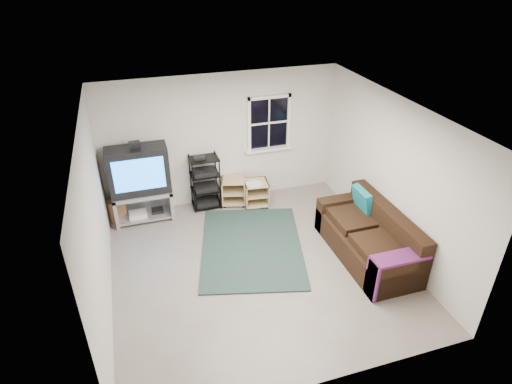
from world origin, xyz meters
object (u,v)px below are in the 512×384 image
object	(u,v)px
tv_unit	(140,178)
side_table_right	(255,191)
av_rack	(205,185)
sofa	(369,239)
side_table_left	(234,189)

from	to	relation	value
tv_unit	side_table_right	xyz separation A→B (m)	(2.18, -0.14, -0.57)
av_rack	sofa	world-z (taller)	av_rack
tv_unit	side_table_left	bearing A→B (deg)	2.47
tv_unit	side_table_left	size ratio (longest dim) A/B	2.82
tv_unit	av_rack	xyz separation A→B (m)	(1.22, 0.07, -0.39)
av_rack	side_table_right	world-z (taller)	av_rack
side_table_left	sofa	size ratio (longest dim) A/B	0.27
side_table_left	av_rack	bearing A→B (deg)	-179.32
av_rack	sofa	distance (m)	3.29
av_rack	side_table_left	bearing A→B (deg)	0.68
tv_unit	side_table_right	world-z (taller)	tv_unit
sofa	av_rack	bearing A→B (deg)	133.73
tv_unit	sofa	world-z (taller)	tv_unit
tv_unit	sofa	size ratio (longest dim) A/B	0.76
av_rack	side_table_right	bearing A→B (deg)	-12.43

